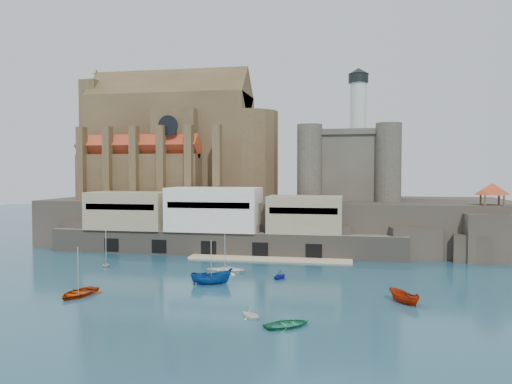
{
  "coord_description": "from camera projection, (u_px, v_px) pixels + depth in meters",
  "views": [
    {
      "loc": [
        16.81,
        -71.6,
        16.2
      ],
      "look_at": [
        -3.2,
        32.0,
        11.83
      ],
      "focal_mm": 35.0,
      "sensor_mm": 36.0,
      "label": 1
    }
  ],
  "objects": [
    {
      "name": "boat_3",
      "position": [
        288.0,
        326.0,
        52.09
      ],
      "size": [
        3.06,
        3.61,
        5.17
      ],
      "primitive_type": "imported",
      "rotation": [
        0.0,
        0.0,
        2.21
      ],
      "color": "#1D7948",
      "rests_on": "ground"
    },
    {
      "name": "boat_0",
      "position": [
        78.0,
        296.0,
        64.98
      ],
      "size": [
        4.73,
        1.94,
        6.43
      ],
      "primitive_type": "imported",
      "rotation": [
        0.0,
        0.0,
        6.15
      ],
      "color": "#A22902",
      "rests_on": "ground"
    },
    {
      "name": "boat_6",
      "position": [
        225.0,
        272.0,
        80.17
      ],
      "size": [
        1.33,
        4.52,
        6.33
      ],
      "primitive_type": "imported",
      "rotation": [
        0.0,
        0.0,
        4.71
      ],
      "color": "white",
      "rests_on": "ground"
    },
    {
      "name": "boat_1",
      "position": [
        251.0,
        318.0,
        55.16
      ],
      "size": [
        2.59,
        2.78,
        2.76
      ],
      "primitive_type": "imported",
      "rotation": [
        0.0,
        0.0,
        0.93
      ],
      "color": "white",
      "rests_on": "ground"
    },
    {
      "name": "castle_keep",
      "position": [
        349.0,
        162.0,
        110.59
      ],
      "size": [
        21.2,
        21.2,
        29.3
      ],
      "color": "#423E34",
      "rests_on": "promontory"
    },
    {
      "name": "pavilion",
      "position": [
        492.0,
        190.0,
        91.12
      ],
      "size": [
        6.4,
        6.4,
        5.4
      ],
      "color": "#4D3B24",
      "rests_on": "rock_outcrop"
    },
    {
      "name": "boat_2",
      "position": [
        211.0,
        284.0,
        71.67
      ],
      "size": [
        2.94,
        2.91,
        5.91
      ],
      "primitive_type": "imported",
      "rotation": [
        0.0,
        0.0,
        1.95
      ],
      "color": "navy",
      "rests_on": "ground"
    },
    {
      "name": "boat_7",
      "position": [
        280.0,
        279.0,
        75.23
      ],
      "size": [
        3.04,
        2.54,
        3.03
      ],
      "primitive_type": "imported",
      "rotation": [
        0.0,
        0.0,
        5.86
      ],
      "color": "#171C9E",
      "rests_on": "ground"
    },
    {
      "name": "rock_outcrop",
      "position": [
        492.0,
        238.0,
        91.32
      ],
      "size": [
        14.5,
        10.5,
        8.7
      ],
      "color": "#29241F",
      "rests_on": "ground"
    },
    {
      "name": "church",
      "position": [
        178.0,
        147.0,
        118.82
      ],
      "size": [
        47.0,
        25.93,
        30.51
      ],
      "color": "#4D3B24",
      "rests_on": "promontory"
    },
    {
      "name": "boat_4",
      "position": [
        106.0,
        267.0,
        84.69
      ],
      "size": [
        2.62,
        2.13,
        2.62
      ],
      "primitive_type": "imported",
      "rotation": [
        0.0,
        0.0,
        3.52
      ],
      "color": "silver",
      "rests_on": "ground"
    },
    {
      "name": "ground",
      "position": [
        236.0,
        280.0,
        74.1
      ],
      "size": [
        300.0,
        300.0,
        0.0
      ],
      "primitive_type": "plane",
      "color": "#183D4F",
      "rests_on": "ground"
    },
    {
      "name": "quay",
      "position": [
        213.0,
        223.0,
        98.42
      ],
      "size": [
        70.0,
        12.0,
        13.05
      ],
      "color": "#6C6356",
      "rests_on": "ground"
    },
    {
      "name": "promontory",
      "position": [
        275.0,
        221.0,
        112.56
      ],
      "size": [
        100.0,
        36.0,
        10.0
      ],
      "color": "#29241F",
      "rests_on": "ground"
    },
    {
      "name": "boat_5",
      "position": [
        403.0,
        303.0,
        61.38
      ],
      "size": [
        2.58,
        2.59,
        4.84
      ],
      "primitive_type": "imported",
      "rotation": [
        0.0,
        0.0,
        3.79
      ],
      "color": "#9E2005",
      "rests_on": "ground"
    }
  ]
}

